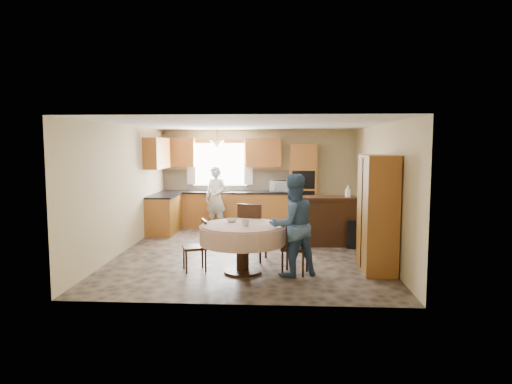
{
  "coord_description": "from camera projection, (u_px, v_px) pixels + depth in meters",
  "views": [
    {
      "loc": [
        0.63,
        -8.84,
        2.12
      ],
      "look_at": [
        0.1,
        0.3,
        1.16
      ],
      "focal_mm": 32.0,
      "sensor_mm": 36.0,
      "label": 1
    }
  ],
  "objects": [
    {
      "name": "floor",
      "position": [
        250.0,
        252.0,
        9.04
      ],
      "size": [
        5.0,
        6.0,
        0.01
      ],
      "primitive_type": "cube",
      "color": "brown",
      "rests_on": "ground"
    },
    {
      "name": "ceiling",
      "position": [
        250.0,
        124.0,
        8.78
      ],
      "size": [
        5.0,
        6.0,
        0.01
      ],
      "primitive_type": "cube",
      "color": "white",
      "rests_on": "wall_back"
    },
    {
      "name": "wall_back",
      "position": [
        258.0,
        178.0,
        11.89
      ],
      "size": [
        5.0,
        0.02,
        2.5
      ],
      "primitive_type": "cube",
      "color": "tan",
      "rests_on": "floor"
    },
    {
      "name": "wall_front",
      "position": [
        234.0,
        211.0,
        5.93
      ],
      "size": [
        5.0,
        0.02,
        2.5
      ],
      "primitive_type": "cube",
      "color": "tan",
      "rests_on": "floor"
    },
    {
      "name": "wall_left",
      "position": [
        125.0,
        188.0,
        9.05
      ],
      "size": [
        0.02,
        6.0,
        2.5
      ],
      "primitive_type": "cube",
      "color": "tan",
      "rests_on": "floor"
    },
    {
      "name": "wall_right",
      "position": [
        380.0,
        190.0,
        8.76
      ],
      "size": [
        0.02,
        6.0,
        2.5
      ],
      "primitive_type": "cube",
      "color": "tan",
      "rests_on": "floor"
    },
    {
      "name": "window",
      "position": [
        220.0,
        164.0,
        11.89
      ],
      "size": [
        1.4,
        0.03,
        1.1
      ],
      "primitive_type": "cube",
      "color": "white",
      "rests_on": "wall_back"
    },
    {
      "name": "curtain_left",
      "position": [
        191.0,
        162.0,
        11.88
      ],
      "size": [
        0.22,
        0.02,
        1.15
      ],
      "primitive_type": "cube",
      "color": "white",
      "rests_on": "wall_back"
    },
    {
      "name": "curtain_right",
      "position": [
        248.0,
        163.0,
        11.79
      ],
      "size": [
        0.22,
        0.02,
        1.15
      ],
      "primitive_type": "cube",
      "color": "white",
      "rests_on": "wall_back"
    },
    {
      "name": "base_cab_back",
      "position": [
        225.0,
        210.0,
        11.72
      ],
      "size": [
        3.3,
        0.6,
        0.88
      ],
      "primitive_type": "cube",
      "color": "#B96731",
      "rests_on": "floor"
    },
    {
      "name": "counter_back",
      "position": [
        224.0,
        192.0,
        11.67
      ],
      "size": [
        3.3,
        0.64,
        0.04
      ],
      "primitive_type": "cube",
      "color": "black",
      "rests_on": "base_cab_back"
    },
    {
      "name": "base_cab_left",
      "position": [
        164.0,
        215.0,
        10.91
      ],
      "size": [
        0.6,
        1.2,
        0.88
      ],
      "primitive_type": "cube",
      "color": "#B96731",
      "rests_on": "floor"
    },
    {
      "name": "counter_left",
      "position": [
        163.0,
        196.0,
        10.86
      ],
      "size": [
        0.64,
        1.2,
        0.04
      ],
      "primitive_type": "cube",
      "color": "black",
      "rests_on": "base_cab_left"
    },
    {
      "name": "backsplash",
      "position": [
        226.0,
        180.0,
        11.93
      ],
      "size": [
        3.3,
        0.02,
        0.55
      ],
      "primitive_type": "cube",
      "color": "#C6B08C",
      "rests_on": "wall_back"
    },
    {
      "name": "wall_cab_left",
      "position": [
        179.0,
        152.0,
        11.77
      ],
      "size": [
        0.85,
        0.33,
        0.72
      ],
      "primitive_type": "cube",
      "color": "#CA7532",
      "rests_on": "wall_back"
    },
    {
      "name": "wall_cab_right",
      "position": [
        264.0,
        153.0,
        11.65
      ],
      "size": [
        0.9,
        0.33,
        0.72
      ],
      "primitive_type": "cube",
      "color": "#CA7532",
      "rests_on": "wall_back"
    },
    {
      "name": "wall_cab_side",
      "position": [
        157.0,
        153.0,
        10.76
      ],
      "size": [
        0.33,
        1.2,
        0.72
      ],
      "primitive_type": "cube",
      "color": "#CA7532",
      "rests_on": "wall_left"
    },
    {
      "name": "oven_tower",
      "position": [
        303.0,
        186.0,
        11.53
      ],
      "size": [
        0.66,
        0.62,
        2.12
      ],
      "primitive_type": "cube",
      "color": "#B96731",
      "rests_on": "floor"
    },
    {
      "name": "oven_upper",
      "position": [
        303.0,
        180.0,
        11.2
      ],
      "size": [
        0.56,
        0.01,
        0.45
      ],
      "primitive_type": "cube",
      "color": "black",
      "rests_on": "oven_tower"
    },
    {
      "name": "oven_lower",
      "position": [
        303.0,
        200.0,
        11.25
      ],
      "size": [
        0.56,
        0.01,
        0.45
      ],
      "primitive_type": "cube",
      "color": "black",
      "rests_on": "oven_tower"
    },
    {
      "name": "pendant",
      "position": [
        217.0,
        144.0,
        11.36
      ],
      "size": [
        0.36,
        0.36,
        0.18
      ],
      "primitive_type": "cone",
      "rotation": [
        3.14,
        0.0,
        0.0
      ],
      "color": "beige",
      "rests_on": "ceiling"
    },
    {
      "name": "sideboard",
      "position": [
        324.0,
        222.0,
        9.59
      ],
      "size": [
        1.38,
        0.62,
        0.96
      ],
      "primitive_type": "cube",
      "rotation": [
        0.0,
        0.0,
        0.05
      ],
      "color": "#371C0F",
      "rests_on": "floor"
    },
    {
      "name": "space_heater",
      "position": [
        359.0,
        234.0,
        9.31
      ],
      "size": [
        0.49,
        0.42,
        0.57
      ],
      "primitive_type": "cube",
      "rotation": [
        0.0,
        0.0,
        -0.35
      ],
      "color": "black",
      "rests_on": "floor"
    },
    {
      "name": "cupboard",
      "position": [
        377.0,
        213.0,
        7.61
      ],
      "size": [
        0.51,
        1.02,
        1.94
      ],
      "primitive_type": "cube",
      "color": "#B96731",
      "rests_on": "floor"
    },
    {
      "name": "dining_table",
      "position": [
        243.0,
        235.0,
        7.51
      ],
      "size": [
        1.42,
        1.42,
        0.81
      ],
      "color": "#371C0F",
      "rests_on": "floor"
    },
    {
      "name": "chair_left",
      "position": [
        199.0,
        243.0,
        7.65
      ],
      "size": [
        0.48,
        0.48,
        0.86
      ],
      "rotation": [
        0.0,
        0.0,
        -1.23
      ],
      "color": "#371C0F",
      "rests_on": "floor"
    },
    {
      "name": "chair_back",
      "position": [
        251.0,
        229.0,
        8.26
      ],
      "size": [
        0.55,
        0.55,
        1.06
      ],
      "rotation": [
        0.0,
        0.0,
        2.92
      ],
      "color": "#371C0F",
      "rests_on": "floor"
    },
    {
      "name": "chair_right",
      "position": [
        291.0,
        243.0,
        7.48
      ],
      "size": [
        0.48,
        0.48,
        0.91
      ],
      "rotation": [
        0.0,
        0.0,
        1.33
      ],
      "color": "#371C0F",
      "rests_on": "floor"
    },
    {
      "name": "framed_picture",
      "position": [
        365.0,
        168.0,
        10.09
      ],
      "size": [
        0.06,
        0.63,
        0.52
      ],
      "color": "gold",
      "rests_on": "wall_right"
    },
    {
      "name": "microwave",
      "position": [
        281.0,
        186.0,
        11.52
      ],
      "size": [
        0.56,
        0.41,
        0.29
      ],
      "primitive_type": "imported",
      "rotation": [
        0.0,
        0.0,
        -0.13
      ],
      "color": "silver",
      "rests_on": "counter_back"
    },
    {
      "name": "person_sink",
      "position": [
        216.0,
        198.0,
        11.3
      ],
      "size": [
        0.67,
        0.56,
        1.58
      ],
      "primitive_type": "imported",
      "rotation": [
        0.0,
        0.0,
        -0.37
      ],
      "color": "silver",
      "rests_on": "floor"
    },
    {
      "name": "person_dining",
      "position": [
        293.0,
        225.0,
        7.33
      ],
      "size": [
        1.0,
        0.92,
        1.65
      ],
      "primitive_type": "imported",
      "rotation": [
        0.0,
        0.0,
        3.6
      ],
      "color": "#3E5D88",
      "rests_on": "floor"
    },
    {
      "name": "bowl_sideboard",
      "position": [
        305.0,
        198.0,
        9.56
      ],
      "size": [
        0.24,
        0.24,
        0.05
      ],
      "primitive_type": "imported",
      "rotation": [
        0.0,
        0.0,
        -0.09
      ],
      "color": "#B2B2B2",
      "rests_on": "sideboard"
    },
    {
      "name": "bottle_sideboard",
      "position": [
        348.0,
        193.0,
        9.5
      ],
      "size": [
        0.15,
        0.15,
        0.3
      ],
      "primitive_type": "imported",
      "rotation": [
        0.0,
        0.0,
        0.38
      ],
      "color": "silver",
      "rests_on": "sideboard"
    },
    {
      "name": "cup_table",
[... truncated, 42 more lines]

